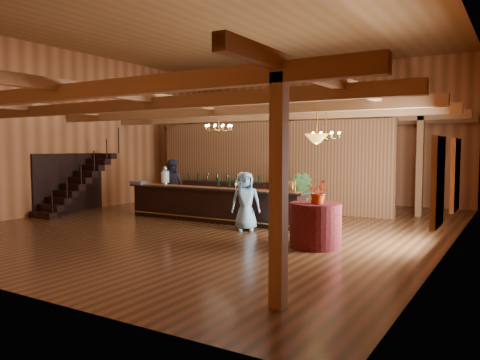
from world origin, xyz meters
The scene contains 30 objects.
floor centered at (0.00, 0.00, 0.00)m, with size 14.00×14.00×0.00m, color brown.
ceiling centered at (0.00, 0.00, 5.50)m, with size 14.00×14.00×0.00m, color #9C683E.
wall_back centered at (0.00, 7.00, 2.75)m, with size 12.00×0.10×5.50m, color #BF703F.
wall_left centered at (-6.00, 0.00, 2.75)m, with size 0.10×14.00×5.50m, color #BF703F.
wall_right centered at (6.00, 0.00, 2.75)m, with size 0.10×14.00×5.50m, color #BF703F.
beam_grid centered at (0.00, 0.51, 3.24)m, with size 11.90×13.90×0.39m.
support_posts centered at (0.00, -0.50, 1.60)m, with size 9.20×10.20×3.20m.
partition_wall centered at (-0.50, 3.50, 1.55)m, with size 9.00×0.18×3.10m, color brown.
window_right_front centered at (5.95, -1.60, 1.55)m, with size 0.12×1.05×1.75m, color white.
window_right_back centered at (5.95, 1.00, 1.55)m, with size 0.12×1.05×1.75m, color white.
staircase centered at (-5.45, -0.74, 1.00)m, with size 1.00×2.80×2.00m.
backroom_boxes centered at (-0.29, 5.50, 0.53)m, with size 4.10×0.60×1.10m.
tasting_bar centered at (-0.57, 0.26, 0.51)m, with size 6.04×0.79×1.02m.
beverage_dispenser centered at (-2.45, 0.31, 1.29)m, with size 0.26×0.26×0.60m.
glass_rack_tray centered at (-3.43, 0.21, 1.06)m, with size 0.50×0.50×0.10m, color gray.
raffle_drum centered at (1.97, 0.21, 1.18)m, with size 0.34×0.24×0.30m.
bar_bottle_0 centered at (-0.45, 0.37, 1.16)m, with size 0.07×0.07×0.30m, color black.
bar_bottle_1 centered at (-0.06, 0.37, 1.16)m, with size 0.07×0.07×0.30m, color black.
bar_bottle_2 centered at (0.15, 0.37, 1.16)m, with size 0.07×0.07×0.30m, color black.
backbar_shelf centered at (-2.03, 2.98, 0.48)m, with size 3.43×0.54×0.97m, color black.
round_table centered at (3.44, -1.56, 0.49)m, with size 1.14×1.14×0.99m, color maroon.
chandelier_left centered at (-0.58, 0.61, 2.80)m, with size 0.80×0.80×0.55m.
chandelier_right centered at (2.63, 1.14, 2.55)m, with size 0.80×0.80×0.81m.
pendant_lamp centered at (3.44, -1.56, 2.40)m, with size 0.52×0.52×0.90m.
bartender centered at (0.03, 0.94, 0.73)m, with size 0.54×0.35×1.47m, color silver.
staff_second centered at (-2.81, 1.09, 0.91)m, with size 0.88×0.69×1.81m, color #232430.
guest centered at (1.07, -0.57, 0.78)m, with size 0.76×0.50×1.56m, color #77ACC6.
floor_plant centered at (1.25, 2.59, 0.70)m, with size 0.77×0.62×1.41m, color #39692D.
table_flowers centered at (3.57, -1.70, 1.25)m, with size 0.48×0.42×0.54m, color #BA2E07.
table_vase centered at (3.45, -1.66, 1.12)m, with size 0.14×0.14×0.28m, color #A28037.
Camera 1 is at (7.33, -11.16, 2.21)m, focal length 35.00 mm.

